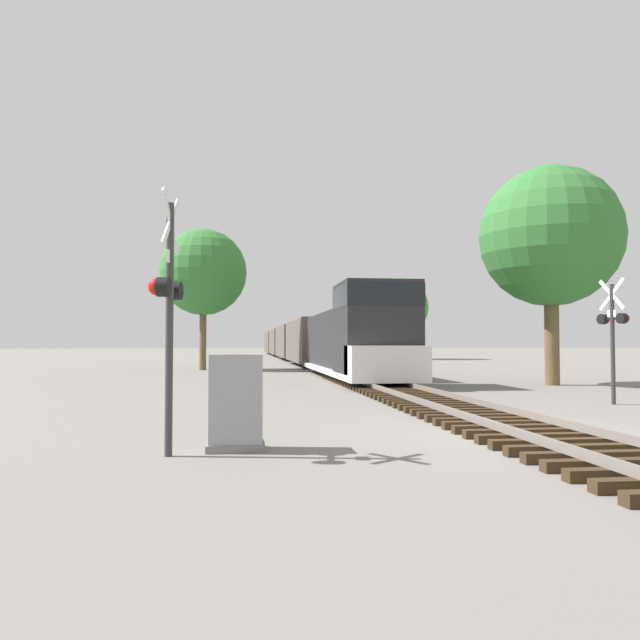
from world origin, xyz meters
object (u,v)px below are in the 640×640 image
at_px(crossing_signal_near, 168,301).
at_px(relay_cabinet, 236,403).
at_px(freight_train, 294,342).
at_px(crossing_signal_far, 613,327).
at_px(tree_mid_background, 203,272).
at_px(tree_deep_background, 399,307).
at_px(tree_far_right, 551,237).

xyz_separation_m(crossing_signal_near, relay_cabinet, (1.05, 0.43, -1.64)).
xyz_separation_m(freight_train, crossing_signal_far, (5.23, -46.56, 0.38)).
bearing_deg(tree_mid_background, crossing_signal_far, -61.92).
bearing_deg(relay_cabinet, crossing_signal_far, 30.51).
bearing_deg(tree_deep_background, relay_cabinet, -107.13).
distance_m(crossing_signal_near, tree_mid_background, 31.44).
bearing_deg(crossing_signal_far, crossing_signal_near, 106.32).
height_order(relay_cabinet, tree_far_right, tree_far_right).
height_order(freight_train, tree_deep_background, tree_deep_background).
bearing_deg(freight_train, tree_far_right, -79.00).
bearing_deg(tree_deep_background, crossing_signal_near, -107.99).
relative_size(relay_cabinet, tree_far_right, 0.17).
height_order(crossing_signal_near, tree_far_right, tree_far_right).
relative_size(crossing_signal_near, crossing_signal_far, 1.14).
bearing_deg(freight_train, crossing_signal_far, -83.59).
relative_size(freight_train, tree_deep_background, 9.56).
height_order(relay_cabinet, tree_deep_background, tree_deep_background).
xyz_separation_m(freight_train, crossing_signal_near, (-6.50, -53.28, 0.58)).
relative_size(tree_far_right, tree_mid_background, 1.00).
bearing_deg(crossing_signal_far, freight_train, -7.07).
distance_m(tree_mid_background, tree_deep_background, 31.13).
xyz_separation_m(relay_cabinet, tree_deep_background, (16.98, 55.11, 4.86)).
bearing_deg(tree_mid_background, relay_cabinet, -85.60).
bearing_deg(crossing_signal_near, crossing_signal_far, 129.08).
xyz_separation_m(crossing_signal_far, relay_cabinet, (-10.67, -6.29, -1.44)).
bearing_deg(tree_far_right, freight_train, 101.00).
xyz_separation_m(freight_train, tree_deep_background, (11.54, 2.26, 3.80)).
bearing_deg(tree_far_right, crossing_signal_near, -133.78).
height_order(freight_train, crossing_signal_far, freight_train).
bearing_deg(freight_train, tree_deep_background, 11.08).
xyz_separation_m(relay_cabinet, tree_mid_background, (-2.37, 30.73, 5.58)).
relative_size(crossing_signal_far, tree_mid_background, 0.39).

